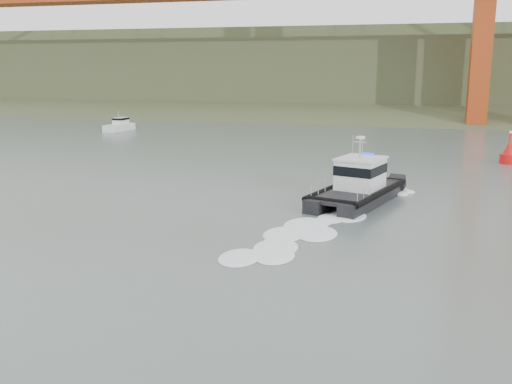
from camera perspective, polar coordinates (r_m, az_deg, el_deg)
ground at (r=25.55m, az=-3.29°, el=-9.25°), size 400.00×400.00×0.00m
headlands at (r=148.26m, az=12.21°, el=11.19°), size 500.00×105.36×27.12m
patrol_boat at (r=41.12m, az=10.20°, el=0.68°), size 6.39×10.61×4.85m
motorboat at (r=88.88m, az=-13.48°, el=6.47°), size 2.68×5.87×3.11m
nav_buoy at (r=62.18m, az=23.94°, el=3.45°), size 1.65×1.65×3.45m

